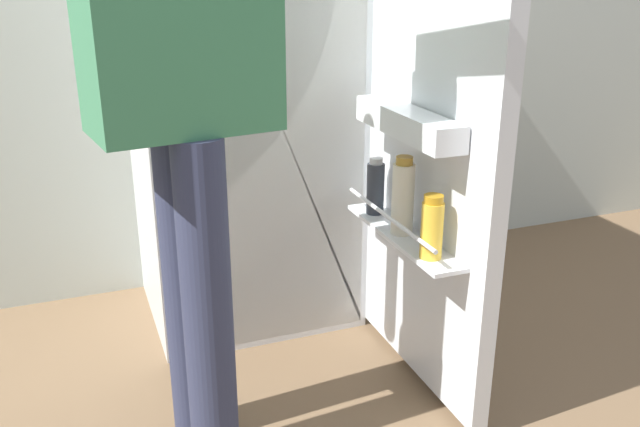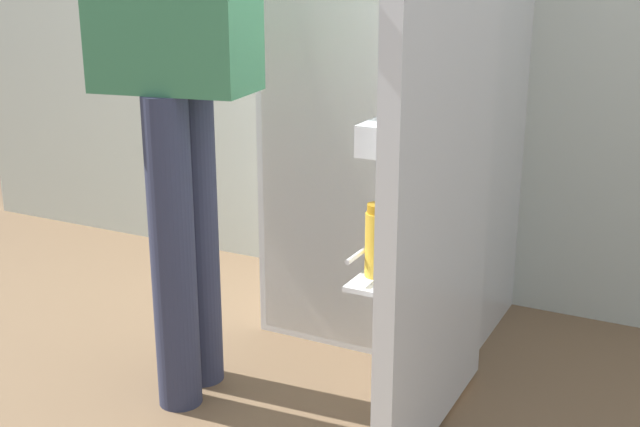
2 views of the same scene
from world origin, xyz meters
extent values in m
plane|color=brown|center=(0.00, 0.00, 0.00)|extent=(6.56, 6.56, 0.00)
cube|color=silver|center=(0.00, 0.55, 0.88)|extent=(0.70, 0.59, 1.75)
cube|color=white|center=(0.00, 0.25, 0.88)|extent=(0.66, 0.01, 1.71)
cube|color=white|center=(0.00, 0.30, 0.82)|extent=(0.62, 0.09, 0.01)
cube|color=silver|center=(0.37, -0.09, 0.87)|extent=(0.05, 0.68, 1.67)
cube|color=white|center=(0.30, -0.09, 0.48)|extent=(0.10, 0.55, 0.01)
cylinder|color=silver|center=(0.25, -0.09, 0.54)|extent=(0.01, 0.53, 0.01)
cube|color=white|center=(0.30, -0.09, 0.81)|extent=(0.09, 0.47, 0.07)
cylinder|color=gold|center=(0.29, -0.27, 0.56)|extent=(0.06, 0.06, 0.15)
cylinder|color=#BC8419|center=(0.29, -0.27, 0.65)|extent=(0.05, 0.05, 0.02)
cylinder|color=#EDE5CC|center=(0.30, -0.09, 0.59)|extent=(0.06, 0.06, 0.20)
cylinder|color=#B78933|center=(0.30, -0.09, 0.70)|extent=(0.05, 0.05, 0.02)
cylinder|color=#333842|center=(0.30, 0.09, 0.57)|extent=(0.05, 0.05, 0.16)
cylinder|color=silver|center=(0.30, 0.09, 0.65)|extent=(0.04, 0.04, 0.02)
cylinder|color=red|center=(0.11, 0.30, 0.86)|extent=(0.09, 0.09, 0.07)
cylinder|color=#2D334C|center=(-0.33, -0.12, 0.43)|extent=(0.12, 0.12, 0.86)
cylinder|color=#2D334C|center=(-0.30, -0.26, 0.43)|extent=(0.12, 0.12, 0.86)
camera|label=1|loc=(-0.57, -1.70, 1.22)|focal=38.41mm
camera|label=2|loc=(0.97, -1.88, 1.18)|focal=45.69mm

